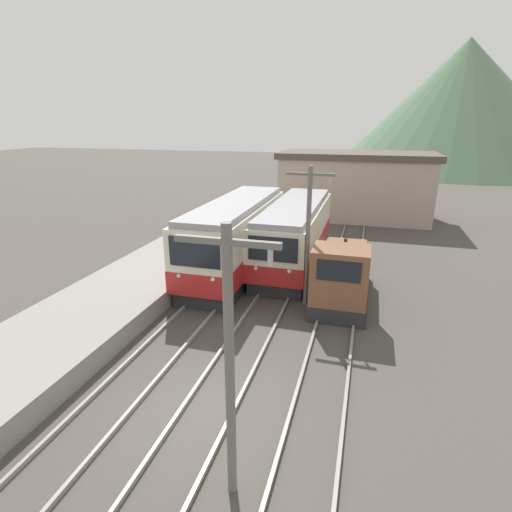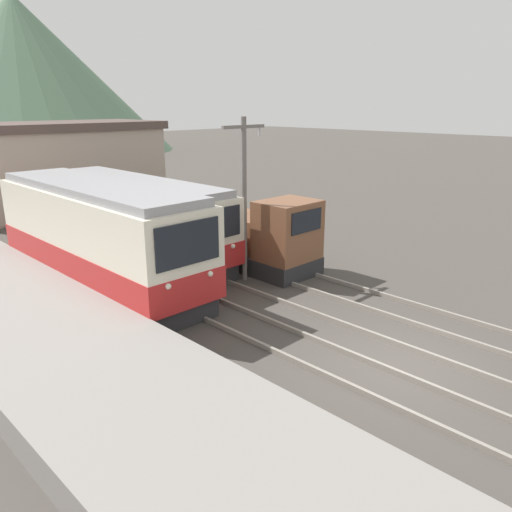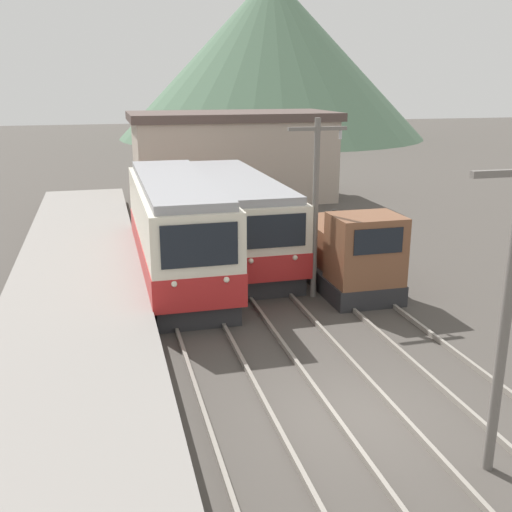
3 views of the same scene
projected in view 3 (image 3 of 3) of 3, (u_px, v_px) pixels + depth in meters
The scene contains 12 objects.
ground_plane at pixel (357, 417), 13.41m from camera, with size 200.00×200.00×0.00m, color #47423D.
platform_left at pixel (65, 442), 11.79m from camera, with size 4.50×54.00×0.81m, color gray.
track_left at pixel (245, 431), 12.77m from camera, with size 1.54×60.00×0.14m.
track_center at pixel (366, 413), 13.44m from camera, with size 1.54×60.00×0.14m.
track_right at pixel (483, 396), 14.16m from camera, with size 1.54×60.00×0.14m.
commuter_train_left at pixel (177, 233), 22.33m from camera, with size 2.84×10.75×3.87m.
commuter_train_center at pixel (237, 220), 25.04m from camera, with size 2.84×10.94×3.51m.
shunting_locomotive at pixel (346, 254), 21.69m from camera, with size 2.40×5.77×3.00m.
catenary_mast_near at pixel (508, 306), 10.71m from camera, with size 2.00×0.20×6.12m.
catenary_mast_mid at pixel (316, 202), 20.01m from camera, with size 2.00×0.20×6.12m.
station_building at pixel (233, 156), 37.49m from camera, with size 12.60×6.30×5.44m.
mountain_backdrop at pixel (271, 57), 78.89m from camera, with size 40.55×40.55×20.66m.
Camera 3 is at (-5.18, -10.91, 7.23)m, focal length 42.00 mm.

